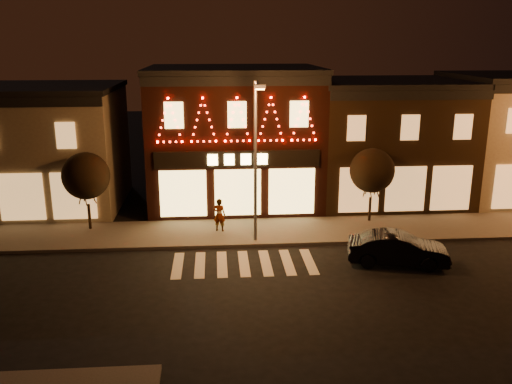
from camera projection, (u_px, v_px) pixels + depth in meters
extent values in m
plane|color=black|center=(250.00, 305.00, 20.89)|extent=(120.00, 120.00, 0.00)
cube|color=#47423D|center=(277.00, 231.00, 28.70)|extent=(44.00, 4.00, 0.15)
cube|color=#786955|center=(17.00, 150.00, 32.42)|extent=(12.00, 8.00, 7.00)
cube|color=black|center=(10.00, 88.00, 31.43)|extent=(12.20, 8.20, 0.30)
cube|color=black|center=(234.00, 139.00, 33.25)|extent=(10.00, 8.00, 8.00)
cube|color=black|center=(234.00, 69.00, 32.12)|extent=(10.20, 8.20, 0.30)
cube|color=black|center=(237.00, 81.00, 28.35)|extent=(10.00, 0.25, 0.50)
cube|color=black|center=(238.00, 159.00, 29.42)|extent=(9.00, 0.15, 0.90)
cube|color=#FFD87F|center=(238.00, 159.00, 29.32)|extent=(3.40, 0.08, 0.60)
cube|color=#322111|center=(386.00, 143.00, 34.06)|extent=(9.00, 8.00, 7.20)
cube|color=black|center=(390.00, 82.00, 33.05)|extent=(9.20, 8.20, 0.30)
cube|color=black|center=(413.00, 95.00, 29.27)|extent=(9.00, 0.25, 0.50)
cylinder|color=#59595E|center=(255.00, 163.00, 26.18)|extent=(0.16, 0.16, 7.87)
cylinder|color=#59595E|center=(258.00, 84.00, 24.39)|extent=(0.19, 1.58, 0.10)
cube|color=#59595E|center=(260.00, 87.00, 23.65)|extent=(0.51, 0.30, 0.18)
cube|color=orange|center=(260.00, 89.00, 23.68)|extent=(0.38, 0.22, 0.05)
cylinder|color=black|center=(89.00, 216.00, 28.70)|extent=(0.15, 0.15, 1.35)
sphere|color=black|center=(86.00, 176.00, 28.11)|extent=(2.46, 2.46, 2.46)
cylinder|color=black|center=(370.00, 209.00, 30.02)|extent=(0.14, 0.14, 1.33)
sphere|color=black|center=(372.00, 171.00, 29.43)|extent=(2.43, 2.43, 2.43)
imported|color=black|center=(398.00, 249.00, 24.46)|extent=(4.69, 2.47, 1.47)
imported|color=gray|center=(219.00, 215.00, 28.31)|extent=(0.73, 0.58, 1.75)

